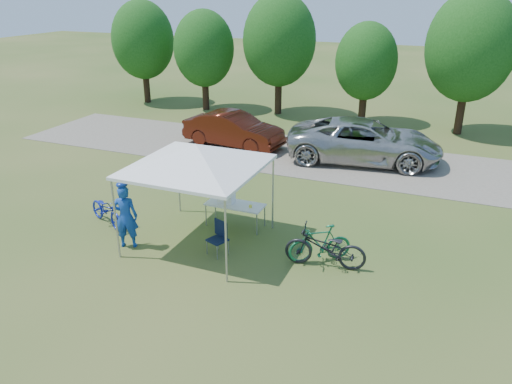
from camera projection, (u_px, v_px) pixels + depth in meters
ground at (201, 242)px, 13.40m from camera, size 100.00×100.00×0.00m
gravel_strip at (294, 154)px, 20.22m from camera, size 24.00×5.00×0.02m
canopy at (196, 147)px, 12.37m from camera, size 4.53×4.53×3.00m
treeline at (330, 48)px, 24.12m from camera, size 24.89×4.28×6.30m
folding_table at (235, 205)px, 14.04m from camera, size 1.66×0.69×0.68m
folding_chair at (219, 235)px, 12.67m from camera, size 0.57×0.59×0.86m
cooler at (226, 197)px, 14.05m from camera, size 0.47×0.32×0.34m
ice_cream_cup at (250, 206)px, 13.79m from camera, size 0.09×0.09×0.07m
cyclist at (126, 217)px, 12.85m from camera, size 0.74×0.62×1.72m
bike_blue at (107, 210)px, 14.20m from camera, size 1.76×1.23×0.88m
bike_green at (320, 243)px, 12.31m from camera, size 1.58×1.27×0.96m
bike_dark at (325, 248)px, 12.01m from camera, size 2.05×0.96×1.04m
minivan at (364, 141)px, 19.14m from camera, size 6.14×3.47×1.62m
sedan at (234, 130)px, 20.99m from camera, size 4.46×1.99×1.42m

